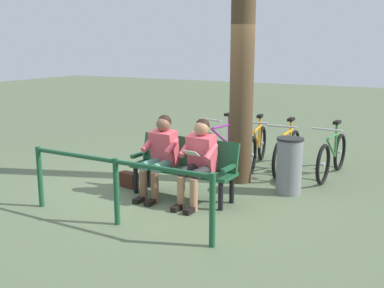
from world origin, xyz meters
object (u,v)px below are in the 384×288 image
Objects in this scene: bench at (185,163)px; bicycle_black at (287,152)px; person_reading at (198,158)px; litter_bin at (289,166)px; tree_trunk at (242,62)px; handbag at (129,180)px; bicycle_green at (223,144)px; person_companion at (160,152)px; bicycle_purple at (332,156)px; bicycle_red at (257,147)px.

bicycle_black reaches higher than bench.
bicycle_black is at bearing -111.93° from bench.
person_reading is 1.46m from litter_bin.
tree_trunk reaches higher than person_reading.
person_reading is at bearing 85.87° from tree_trunk.
tree_trunk is at bearing -140.64° from handbag.
bicycle_black is 1.25m from bicycle_green.
person_companion is 0.72× the size of bicycle_green.
bicycle_red is at bearing -88.96° from bicycle_purple.
bicycle_purple is at bearing 101.54° from bicycle_green.
person_reading is 2.35m from bicycle_green.
person_reading is 0.72× the size of bicycle_green.
bicycle_green is (-0.66, -2.10, 0.24)m from handbag.
litter_bin is 2.02m from bicycle_green.
person_companion reaches higher than bicycle_red.
person_companion is 0.71× the size of bicycle_black.
person_companion is 2.23m from bicycle_green.
tree_trunk is 2.24m from bicycle_purple.
person_companion is 2.39m from bicycle_red.
litter_bin is 1.60m from bicycle_red.
bicycle_black is (-0.91, -2.02, -0.15)m from bench.
bicycle_black is 1.01× the size of bicycle_red.
bench is at bearing -26.30° from bicycle_black.
bicycle_red reaches higher than bench.
litter_bin is 0.51× the size of bicycle_red.
person_companion is at bearing 170.59° from handbag.
litter_bin is (-1.30, -0.87, -0.08)m from bench.
litter_bin is 0.51× the size of bicycle_black.
person_companion reaches higher than bicycle_green.
bicycle_black is at bearing -71.53° from litter_bin.
person_reading and person_companion have the same top height.
bicycle_red is at bearing -103.39° from person_companion.
bicycle_purple is at bearing 92.36° from bicycle_black.
bicycle_black is at bearing -102.87° from person_reading.
person_reading is 0.31× the size of tree_trunk.
handbag is at bearing 4.66° from bench.
litter_bin is (-0.98, -1.05, -0.24)m from person_reading.
handbag is at bearing -6.62° from bicycle_green.
bench is at bearing 20.08° from bicycle_green.
litter_bin is 1.22m from bicycle_black.
bench is 1.35× the size of person_companion.
bicycle_purple is at bearing -126.44° from bench.
bench is 1.85m from tree_trunk.
tree_trunk is (-1.40, -1.15, 1.82)m from handbag.
bicycle_green is at bearing -93.61° from bicycle_red.
person_companion reaches higher than bicycle_purple.
bicycle_purple is at bearing -118.68° from person_reading.
bicycle_black is at bearing 99.29° from bicycle_green.
tree_trunk reaches higher than bicycle_black.
person_reading is at bearing 46.84° from litter_bin.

